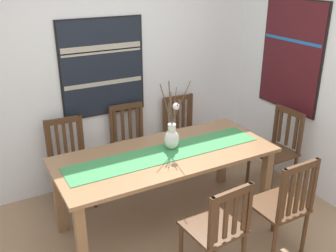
{
  "coord_description": "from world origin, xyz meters",
  "views": [
    {
      "loc": [
        -1.41,
        -2.1,
        2.38
      ],
      "look_at": [
        0.13,
        0.72,
        1.03
      ],
      "focal_mm": 41.0,
      "sensor_mm": 36.0,
      "label": 1
    }
  ],
  "objects": [
    {
      "name": "chair_1",
      "position": [
        0.8,
        1.58,
        0.49
      ],
      "size": [
        0.44,
        0.44,
        0.93
      ],
      "color": "#4C301C",
      "rests_on": "ground_plane"
    },
    {
      "name": "chair_3",
      "position": [
        0.1,
        -0.14,
        0.48
      ],
      "size": [
        0.45,
        0.45,
        0.9
      ],
      "color": "#4C301C",
      "rests_on": "ground_plane"
    },
    {
      "name": "chair_2",
      "position": [
        0.76,
        -0.17,
        0.5
      ],
      "size": [
        0.43,
        0.43,
        0.96
      ],
      "color": "#4C301C",
      "rests_on": "ground_plane"
    },
    {
      "name": "dining_table",
      "position": [
        0.1,
        0.71,
        0.66
      ],
      "size": [
        2.05,
        0.89,
        0.77
      ],
      "color": "#8E6642",
      "rests_on": "ground_plane"
    },
    {
      "name": "painting_on_back_wall",
      "position": [
        -0.09,
        1.79,
        1.36
      ],
      "size": [
        0.94,
        0.05,
        1.06
      ],
      "color": "black"
    },
    {
      "name": "painting_on_side_wall",
      "position": [
        1.79,
        0.92,
        1.45
      ],
      "size": [
        0.05,
        0.86,
        1.22
      ],
      "color": "black"
    },
    {
      "name": "chair_5",
      "position": [
        -0.61,
        1.54,
        0.49
      ],
      "size": [
        0.44,
        0.44,
        0.92
      ],
      "color": "#4C301C",
      "rests_on": "ground_plane"
    },
    {
      "name": "centerpiece_vase",
      "position": [
        0.19,
        0.76,
        0.91
      ],
      "size": [
        0.2,
        0.25,
        0.7
      ],
      "color": "silver",
      "rests_on": "dining_table"
    },
    {
      "name": "table_runner",
      "position": [
        0.1,
        0.71,
        0.77
      ],
      "size": [
        1.89,
        0.36,
        0.01
      ],
      "primitive_type": "cube",
      "color": "#388447",
      "rests_on": "dining_table"
    },
    {
      "name": "wall_back",
      "position": [
        0.0,
        1.86,
        1.35
      ],
      "size": [
        6.4,
        0.12,
        2.7
      ],
      "primitive_type": "cube",
      "color": "white",
      "rests_on": "ground_plane"
    },
    {
      "name": "chair_0",
      "position": [
        0.12,
        1.58,
        0.49
      ],
      "size": [
        0.45,
        0.45,
        0.94
      ],
      "color": "#4C301C",
      "rests_on": "ground_plane"
    },
    {
      "name": "chair_4",
      "position": [
        1.5,
        0.69,
        0.49
      ],
      "size": [
        0.44,
        0.44,
        0.93
      ],
      "color": "#4C301C",
      "rests_on": "ground_plane"
    }
  ]
}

